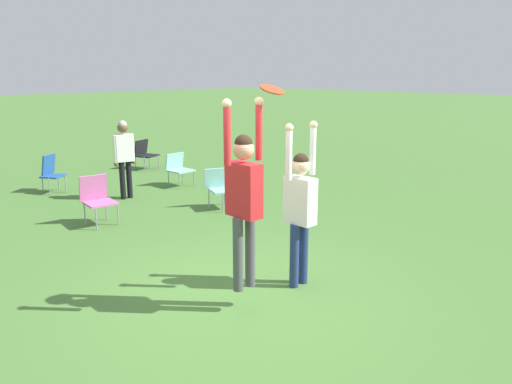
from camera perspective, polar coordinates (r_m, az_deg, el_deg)
ground_plane at (r=6.48m, az=-1.51°, el=-11.61°), size 120.00×120.00×0.00m
person_jumping at (r=5.65m, az=-1.41°, el=0.18°), size 0.59×0.44×2.23m
person_defending at (r=6.40m, az=5.06°, el=-1.06°), size 0.57×0.42×2.16m
frisbee at (r=5.54m, az=1.86°, el=11.64°), size 0.28×0.27×0.11m
camping_chair_1 at (r=14.88m, az=-12.63°, el=4.45°), size 0.71×0.76×0.83m
camping_chair_2 at (r=10.32m, az=-4.13°, el=0.76°), size 0.66×0.71×0.82m
camping_chair_3 at (r=9.63m, az=-17.69°, el=-0.48°), size 0.57×0.62×0.91m
camping_chair_4 at (r=12.47m, az=-8.87°, el=2.84°), size 0.54×0.57×0.80m
camping_chair_5 at (r=12.60m, az=-22.37°, el=2.24°), size 0.62×0.68×0.87m
person_spectator_near at (r=11.33m, az=-14.84°, el=4.41°), size 0.53×0.28×1.73m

